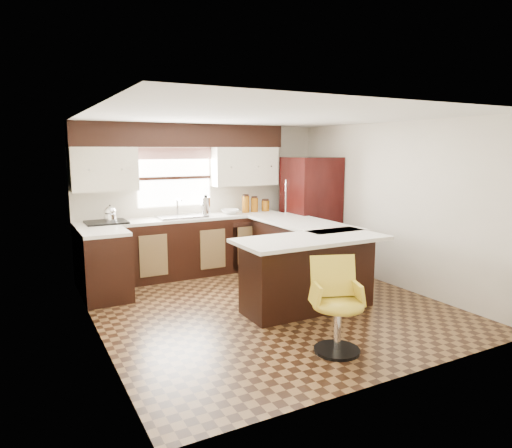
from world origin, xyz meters
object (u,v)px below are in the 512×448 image
peninsula_long (300,255)px  peninsula_return (308,275)px  refrigerator (311,212)px  bar_chair (338,307)px

peninsula_long → peninsula_return: bearing=-118.3°
peninsula_return → peninsula_long: bearing=61.7°
peninsula_long → peninsula_return: 1.11m
peninsula_long → peninsula_return: size_ratio=1.18×
peninsula_return → refrigerator: refrigerator is taller
peninsula_return → bar_chair: bearing=-110.8°
refrigerator → peninsula_long: bearing=-132.5°
peninsula_return → refrigerator: 2.29m
peninsula_long → bar_chair: 2.35m
peninsula_long → peninsula_return: (-0.53, -0.97, 0.00)m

